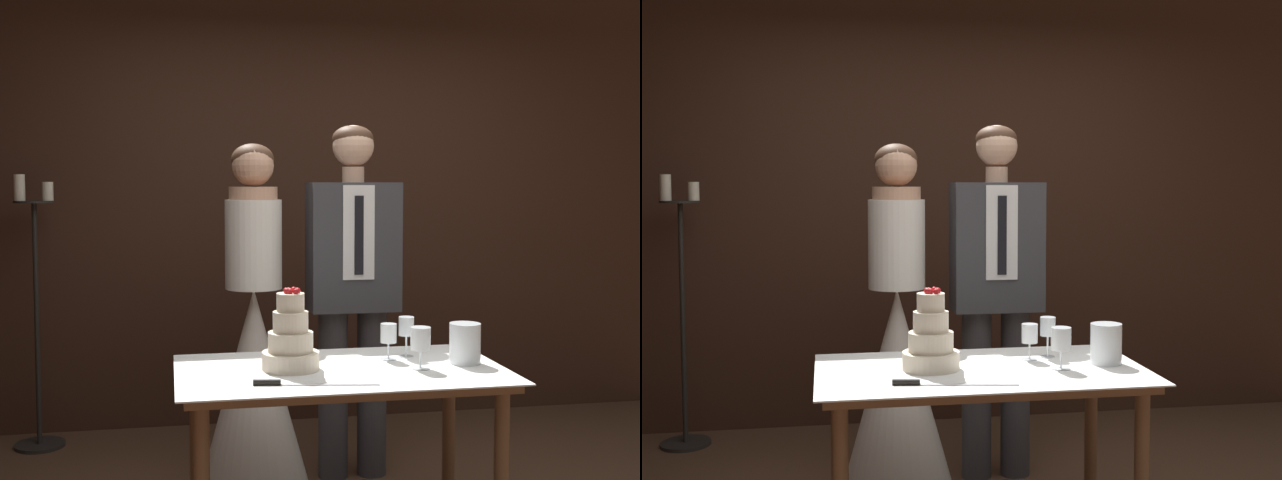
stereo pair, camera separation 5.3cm
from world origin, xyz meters
The scene contains 11 objects.
wall_back centered at (0.00, 2.00, 1.47)m, with size 4.74×0.12×2.94m, color #382116.
cake_table centered at (-0.18, 0.06, 0.67)m, with size 1.29×0.76×0.76m.
tiered_cake centered at (-0.38, 0.08, 0.87)m, with size 0.23×0.23×0.32m.
cake_knife centered at (-0.41, -0.17, 0.77)m, with size 0.46×0.10×0.02m.
wine_glass_near centered at (0.12, -0.01, 0.88)m, with size 0.08×0.08×0.17m.
wine_glass_middle centered at (0.13, 0.21, 0.89)m, with size 0.06×0.06×0.17m.
wine_glass_far centered at (0.05, 0.18, 0.86)m, with size 0.07×0.07×0.15m.
hurricane_candle centered at (0.33, 0.05, 0.84)m, with size 0.13×0.13×0.16m.
bride centered at (-0.43, 0.93, 0.62)m, with size 0.54×0.54×1.69m.
groom centered at (0.07, 0.92, 1.01)m, with size 0.45×0.25×1.78m.
candle_stand centered at (-1.58, 1.69, 0.70)m, with size 0.28×0.28×1.54m.
Camera 1 is at (-0.84, -2.99, 1.49)m, focal length 45.00 mm.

